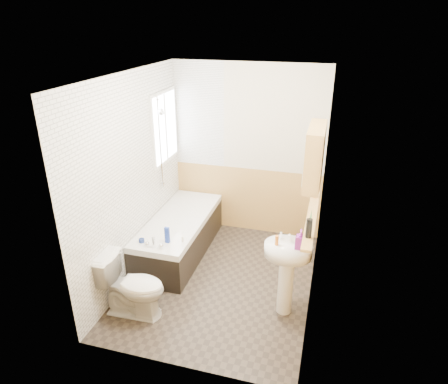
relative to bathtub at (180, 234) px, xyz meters
The scene contains 26 objects.
floor 0.92m from the bathtub, 33.13° to the right, with size 2.80×2.80×0.00m, color #2F2721.
ceiling 2.39m from the bathtub, 33.13° to the right, with size 2.80×2.80×0.00m, color white.
wall_back 1.53m from the bathtub, 51.98° to the left, with size 2.20×0.02×2.50m, color beige.
wall_front 2.24m from the bathtub, 68.84° to the right, with size 2.20×0.02×2.50m, color beige.
wall_left 1.15m from the bathtub, 128.58° to the right, with size 0.02×2.80×2.50m, color beige.
wall_right 2.13m from the bathtub, 14.52° to the right, with size 0.02×2.80×2.50m, color beige.
wainscot_right 1.89m from the bathtub, 14.68° to the right, with size 0.01×2.80×1.00m, color tan.
wainscot_front 2.01m from the bathtub, 68.62° to the right, with size 2.20×0.01×1.00m, color tan.
wainscot_back 1.19m from the bathtub, 51.31° to the left, with size 2.20×0.01×1.00m, color tan.
tile_cladding_left 1.14m from the bathtub, 126.92° to the right, with size 0.01×2.80×2.50m, color white.
tile_return_back 1.73m from the bathtub, 89.69° to the left, with size 0.75×0.01×1.50m, color white.
window 1.49m from the bathtub, 125.09° to the left, with size 0.03×0.79×0.99m.
bathtub is the anchor object (origin of this frame).
shower_riser 1.37m from the bathtub, 141.33° to the left, with size 0.11×0.08×1.26m.
toilet 1.31m from the bathtub, 91.32° to the right, with size 0.41×0.73×0.71m, color white.
sink 1.81m from the bathtub, 27.85° to the right, with size 0.51×0.41×0.98m.
pine_shelf 2.05m from the bathtub, 19.62° to the right, with size 0.10×1.35×0.03m, color tan.
medicine_cabinet 2.42m from the bathtub, 21.76° to the right, with size 0.16×0.65×0.58m.
foam_can 2.27m from the bathtub, 31.13° to the right, with size 0.06×0.06×0.19m, color black.
green_bottle 2.18m from the bathtub, 25.74° to the right, with size 0.04×0.04×0.19m, color #388447.
black_jar 1.97m from the bathtub, ahead, with size 0.06×0.06×0.04m, color orange.
soap_bottle 2.00m from the bathtub, 27.21° to the right, with size 0.10×0.21×0.10m, color purple.
clear_bottle 1.81m from the bathtub, 30.89° to the right, with size 0.04×0.04×0.11m, color orange.
blue_gel 0.73m from the bathtub, 80.44° to the right, with size 0.06×0.04×0.21m, color #19339E.
cream_jar 0.79m from the bathtub, 105.74° to the right, with size 0.07×0.07×0.04m, color navy.
orange_bottle 0.70m from the bathtub, 64.12° to the right, with size 0.02×0.02×0.07m, color silver.
Camera 1 is at (1.16, -3.98, 3.05)m, focal length 32.00 mm.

